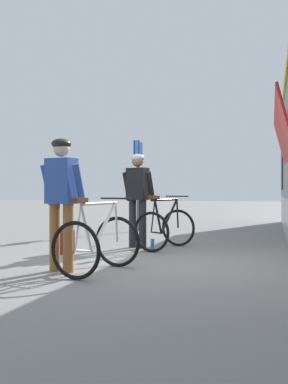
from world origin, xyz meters
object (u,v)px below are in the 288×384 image
object	(u,v)px
cyclist_near_in_blue	(61,192)
cyclist_far_in_dark	(138,192)
platform_sign_post	(138,170)
water_bottle_near_the_bikes	(152,244)
bicycle_far_black	(165,227)
bicycle_near_white	(98,242)
backpack_on_platform	(65,242)

from	to	relation	value
cyclist_near_in_blue	cyclist_far_in_dark	distance (m)	2.67
cyclist_far_in_dark	platform_sign_post	distance (m)	3.47
water_bottle_near_the_bikes	bicycle_far_black	bearing A→B (deg)	31.06
cyclist_near_in_blue	bicycle_far_black	size ratio (longest dim) A/B	1.44
cyclist_near_in_blue	bicycle_near_white	world-z (taller)	cyclist_near_in_blue
bicycle_near_white	cyclist_near_in_blue	bearing A→B (deg)	-174.93
cyclist_far_in_dark	bicycle_far_black	distance (m)	0.85
cyclist_near_in_blue	bicycle_near_white	bearing A→B (deg)	5.07
bicycle_near_white	bicycle_far_black	world-z (taller)	same
cyclist_near_in_blue	water_bottle_near_the_bikes	distance (m)	2.72
water_bottle_near_the_bikes	platform_sign_post	bearing A→B (deg)	110.70
cyclist_far_in_dark	water_bottle_near_the_bikes	world-z (taller)	cyclist_far_in_dark
bicycle_near_white	platform_sign_post	size ratio (longest dim) A/B	0.49
bicycle_near_white	water_bottle_near_the_bikes	bearing A→B (deg)	87.83
bicycle_near_white	backpack_on_platform	bearing A→B (deg)	128.80
platform_sign_post	cyclist_near_in_blue	bearing A→B (deg)	-83.10
backpack_on_platform	water_bottle_near_the_bikes	xyz separation A→B (m)	(1.28, 0.96, -0.10)
bicycle_near_white	platform_sign_post	world-z (taller)	platform_sign_post
backpack_on_platform	water_bottle_near_the_bikes	bearing A→B (deg)	43.63
bicycle_near_white	water_bottle_near_the_bikes	world-z (taller)	bicycle_near_white
water_bottle_near_the_bikes	platform_sign_post	world-z (taller)	platform_sign_post
cyclist_far_in_dark	bicycle_near_white	world-z (taller)	cyclist_far_in_dark
bicycle_near_white	platform_sign_post	distance (m)	6.14
cyclist_near_in_blue	platform_sign_post	size ratio (longest dim) A/B	0.73
cyclist_near_in_blue	bicycle_far_black	bearing A→B (deg)	73.03
bicycle_far_black	platform_sign_post	world-z (taller)	platform_sign_post
water_bottle_near_the_bikes	platform_sign_post	xyz separation A→B (m)	(-1.31, 3.46, 1.52)
water_bottle_near_the_bikes	platform_sign_post	size ratio (longest dim) A/B	0.08
cyclist_near_in_blue	water_bottle_near_the_bikes	bearing A→B (deg)	76.70
bicycle_near_white	bicycle_far_black	size ratio (longest dim) A/B	0.97
bicycle_far_black	water_bottle_near_the_bikes	world-z (taller)	bicycle_far_black
cyclist_far_in_dark	bicycle_far_black	world-z (taller)	cyclist_far_in_dark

